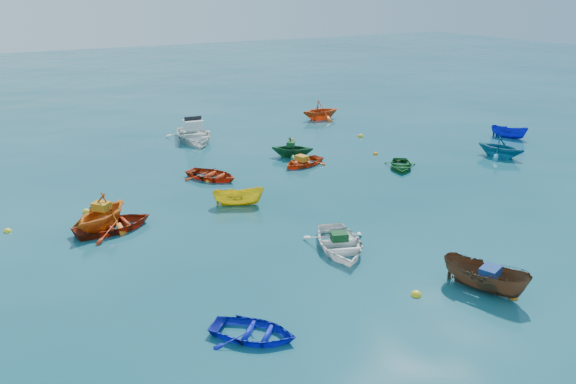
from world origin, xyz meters
TOP-DOWN VIEW (x-y plane):
  - ground at (0.00, 0.00)m, footprint 160.00×160.00m
  - dinghy_blue_sw at (-6.39, -4.39)m, footprint 3.18×3.19m
  - dinghy_white_near at (-0.88, -0.77)m, footprint 3.59×4.20m
  - sampan_brown_mid at (1.67, -5.76)m, footprint 2.13×3.22m
  - dinghy_orange_w at (-8.57, 5.92)m, footprint 4.09×4.06m
  - sampan_yellow_mid at (-2.37, 5.54)m, footprint 2.59×1.82m
  - dinghy_green_e at (8.03, 6.24)m, footprint 3.02×3.17m
  - dinghy_cyan_se at (14.75, 5.09)m, footprint 3.20×3.43m
  - dinghy_red_nw at (-8.22, 5.48)m, footprint 3.56×2.74m
  - dinghy_green_n at (3.73, 11.17)m, footprint 3.31×3.22m
  - dinghy_red_ne at (3.46, 9.44)m, footprint 3.16×2.63m
  - sampan_blue_far at (18.88, 7.99)m, footprint 1.94×2.54m
  - dinghy_red_far at (-2.06, 9.75)m, footprint 3.38×3.66m
  - dinghy_orange_far at (10.62, 18.92)m, footprint 3.13×2.73m
  - motorboat_white at (-0.16, 17.69)m, footprint 3.73×4.88m
  - tarp_green_a at (-0.84, -0.67)m, footprint 0.77×0.68m
  - tarp_blue_a at (1.72, -5.90)m, footprint 0.87×0.77m
  - tarp_orange_a at (-8.54, 5.96)m, footprint 0.85×0.87m
  - tarp_green_b at (3.65, 11.22)m, footprint 0.73×0.77m
  - tarp_orange_b at (3.36, 9.41)m, footprint 0.66×0.77m
  - buoy_ye_a at (-0.58, -4.91)m, footprint 0.36×0.36m
  - buoy_or_b at (2.15, -6.60)m, footprint 0.34×0.34m
  - buoy_ye_b at (-12.20, 7.48)m, footprint 0.31×0.31m
  - buoy_or_c at (-7.26, 8.45)m, footprint 0.36×0.36m
  - buoy_ye_c at (-2.39, 9.41)m, footprint 0.31×0.31m
  - buoy_or_d at (8.47, 9.14)m, footprint 0.31×0.31m
  - buoy_ye_d at (-8.89, 8.12)m, footprint 0.33×0.33m
  - buoy_or_e at (5.58, 14.53)m, footprint 0.31×0.31m
  - buoy_ye_e at (10.19, 13.08)m, footprint 0.38×0.38m

SIDE VIEW (x-z plane):
  - ground at x=0.00m, z-range 0.00..0.00m
  - dinghy_blue_sw at x=-6.39m, z-range -0.27..0.27m
  - dinghy_white_near at x=-0.88m, z-range -0.37..0.37m
  - sampan_brown_mid at x=1.67m, z-range -0.58..0.58m
  - dinghy_orange_w at x=-8.57m, z-range -0.82..0.82m
  - sampan_yellow_mid at x=-2.37m, z-range -0.47..0.47m
  - dinghy_green_e at x=8.03m, z-range -0.27..0.27m
  - dinghy_cyan_se at x=14.75m, z-range -0.73..0.73m
  - dinghy_red_nw at x=-8.22m, z-range -0.34..0.34m
  - dinghy_green_n at x=3.73m, z-range -0.66..0.66m
  - dinghy_red_ne at x=3.46m, z-range -0.28..0.28m
  - sampan_blue_far at x=18.88m, z-range -0.46..0.46m
  - dinghy_red_far at x=-2.06m, z-range -0.31..0.31m
  - dinghy_orange_far at x=10.62m, z-range -0.79..0.79m
  - motorboat_white at x=-0.16m, z-range -0.77..0.77m
  - buoy_ye_a at x=-0.58m, z-range -0.18..0.18m
  - buoy_or_b at x=2.15m, z-range -0.17..0.17m
  - buoy_ye_b at x=-12.20m, z-range -0.15..0.15m
  - buoy_or_c at x=-7.26m, z-range -0.18..0.18m
  - buoy_ye_c at x=-2.39m, z-range -0.16..0.16m
  - buoy_or_d at x=8.47m, z-range -0.16..0.16m
  - buoy_ye_d at x=-8.89m, z-range -0.17..0.17m
  - buoy_or_e at x=5.58m, z-range -0.16..0.16m
  - buoy_ye_e at x=10.19m, z-range -0.19..0.19m
  - tarp_orange_b at x=3.36m, z-range 0.28..0.60m
  - tarp_green_a at x=-0.84m, z-range 0.37..0.68m
  - tarp_blue_a at x=1.72m, z-range 0.58..0.93m
  - tarp_green_b at x=3.65m, z-range 0.66..0.96m
  - tarp_orange_a at x=-8.54m, z-range 0.82..1.15m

